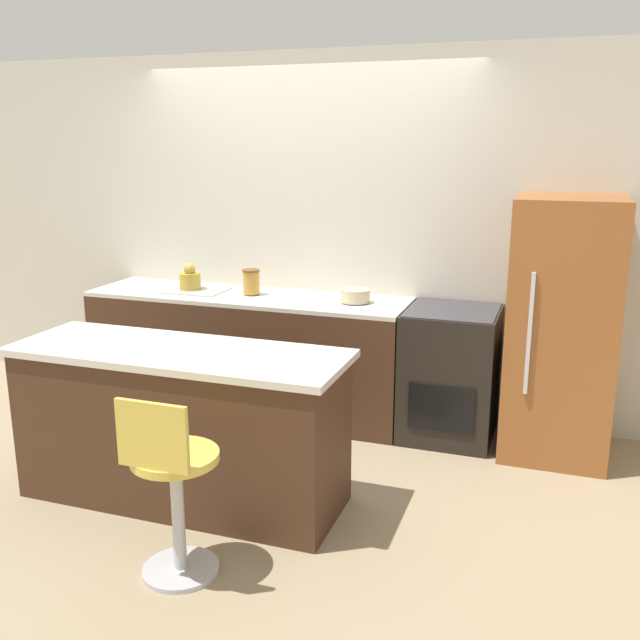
# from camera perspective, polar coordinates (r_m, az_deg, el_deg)

# --- Properties ---
(ground_plane) EXTENTS (14.00, 14.00, 0.00)m
(ground_plane) POSITION_cam_1_polar(r_m,az_deg,el_deg) (5.07, -3.56, -8.82)
(ground_plane) COLOR #998466
(wall_back) EXTENTS (8.00, 0.06, 2.60)m
(wall_back) POSITION_cam_1_polar(r_m,az_deg,el_deg) (5.35, -0.91, 6.89)
(wall_back) COLOR beige
(wall_back) RESTS_ON ground_plane
(back_counter) EXTENTS (2.38, 0.64, 0.89)m
(back_counter) POSITION_cam_1_polar(r_m,az_deg,el_deg) (5.35, -5.76, -2.59)
(back_counter) COLOR #422819
(back_counter) RESTS_ON ground_plane
(kitchen_island) EXTENTS (1.87, 0.65, 0.88)m
(kitchen_island) POSITION_cam_1_polar(r_m,az_deg,el_deg) (4.09, -11.01, -8.21)
(kitchen_island) COLOR #422819
(kitchen_island) RESTS_ON ground_plane
(oven_range) EXTENTS (0.61, 0.65, 0.89)m
(oven_range) POSITION_cam_1_polar(r_m,az_deg,el_deg) (4.93, 10.36, -4.22)
(oven_range) COLOR black
(oven_range) RESTS_ON ground_plane
(refrigerator) EXTENTS (0.65, 0.72, 1.65)m
(refrigerator) POSITION_cam_1_polar(r_m,az_deg,el_deg) (4.75, 18.78, -0.66)
(refrigerator) COLOR #995628
(refrigerator) RESTS_ON ground_plane
(stool_chair) EXTENTS (0.40, 0.40, 0.91)m
(stool_chair) POSITION_cam_1_polar(r_m,az_deg,el_deg) (3.39, -11.67, -13.06)
(stool_chair) COLOR #B7B7BC
(stool_chair) RESTS_ON ground_plane
(kettle) EXTENTS (0.16, 0.16, 0.19)m
(kettle) POSITION_cam_1_polar(r_m,az_deg,el_deg) (5.44, -10.36, 3.25)
(kettle) COLOR #B29333
(kettle) RESTS_ON back_counter
(mixing_bowl) EXTENTS (0.21, 0.21, 0.09)m
(mixing_bowl) POSITION_cam_1_polar(r_m,az_deg,el_deg) (4.95, 2.82, 1.99)
(mixing_bowl) COLOR #C1B28E
(mixing_bowl) RESTS_ON back_counter
(canister_jar) EXTENTS (0.13, 0.13, 0.18)m
(canister_jar) POSITION_cam_1_polar(r_m,az_deg,el_deg) (5.21, -5.52, 3.08)
(canister_jar) COLOR #B77F33
(canister_jar) RESTS_ON back_counter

